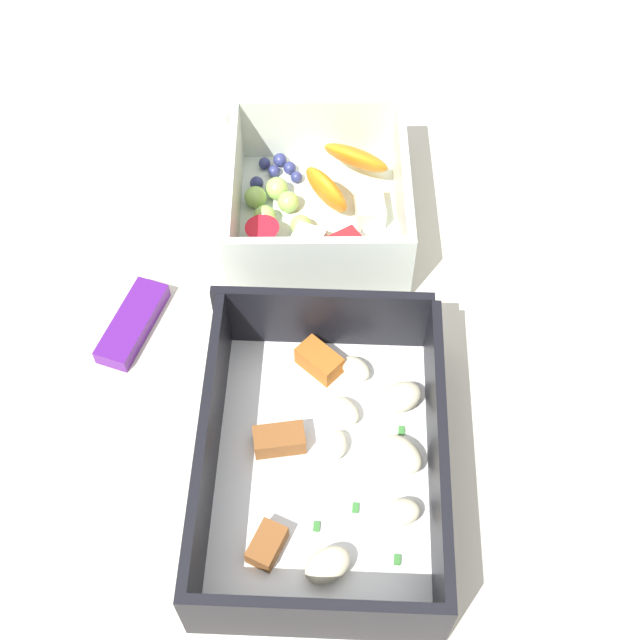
# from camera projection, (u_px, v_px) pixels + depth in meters

# --- Properties ---
(table_surface) EXTENTS (0.80, 0.80, 0.02)m
(table_surface) POSITION_uv_depth(u_px,v_px,m) (325.00, 328.00, 0.61)
(table_surface) COLOR beige
(table_surface) RESTS_ON ground
(pasta_container) EXTENTS (0.21, 0.15, 0.06)m
(pasta_container) POSITION_uv_depth(u_px,v_px,m) (325.00, 459.00, 0.52)
(pasta_container) COLOR white
(pasta_container) RESTS_ON table_surface
(fruit_bowl) EXTENTS (0.16, 0.14, 0.06)m
(fruit_bowl) POSITION_uv_depth(u_px,v_px,m) (318.00, 204.00, 0.64)
(fruit_bowl) COLOR silver
(fruit_bowl) RESTS_ON table_surface
(candy_bar) EXTENTS (0.07, 0.04, 0.01)m
(candy_bar) POSITION_uv_depth(u_px,v_px,m) (133.00, 323.00, 0.60)
(candy_bar) COLOR #51197A
(candy_bar) RESTS_ON table_surface
(paper_cup_liner) EXTENTS (0.04, 0.04, 0.02)m
(paper_cup_liner) POSITION_uv_depth(u_px,v_px,m) (212.00, 113.00, 0.71)
(paper_cup_liner) COLOR white
(paper_cup_liner) RESTS_ON table_surface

